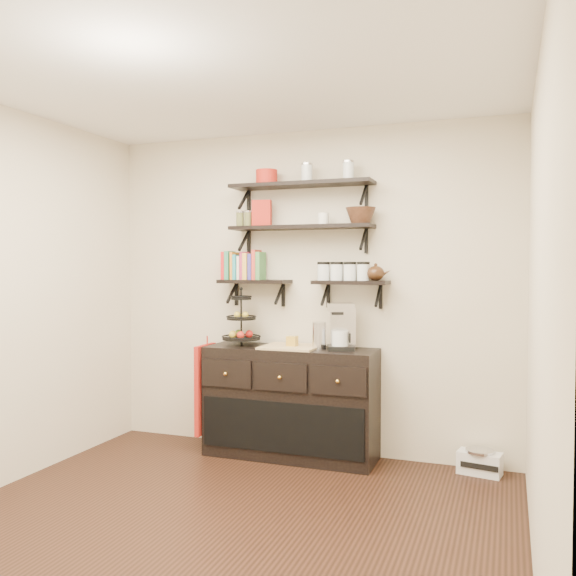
{
  "coord_description": "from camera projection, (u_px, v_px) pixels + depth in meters",
  "views": [
    {
      "loc": [
        1.62,
        -3.14,
        1.57
      ],
      "look_at": [
        0.06,
        1.15,
        1.4
      ],
      "focal_mm": 38.0,
      "sensor_mm": 36.0,
      "label": 1
    }
  ],
  "objects": [
    {
      "name": "radio",
      "position": [
        480.0,
        462.0,
        4.57
      ],
      "size": [
        0.34,
        0.24,
        0.19
      ],
      "rotation": [
        0.0,
        0.0,
        -0.18
      ],
      "color": "silver",
      "rests_on": "floor"
    },
    {
      "name": "thermal_carafe",
      "position": [
        319.0,
        336.0,
        4.86
      ],
      "size": [
        0.11,
        0.11,
        0.22
      ],
      "primitive_type": "cylinder",
      "color": "silver",
      "rests_on": "sideboard"
    },
    {
      "name": "red_pot",
      "position": [
        267.0,
        177.0,
        5.09
      ],
      "size": [
        0.18,
        0.18,
        0.12
      ],
      "primitive_type": "cylinder",
      "color": "#AB1E13",
      "rests_on": "shelf_top"
    },
    {
      "name": "ceiling",
      "position": [
        209.0,
        67.0,
        3.46
      ],
      "size": [
        3.5,
        3.5,
        0.02
      ],
      "primitive_type": "cube",
      "color": "white",
      "rests_on": "back_wall"
    },
    {
      "name": "ramekins",
      "position": [
        323.0,
        219.0,
        4.93
      ],
      "size": [
        0.09,
        0.09,
        0.1
      ],
      "primitive_type": "cylinder",
      "color": "white",
      "rests_on": "shelf_mid"
    },
    {
      "name": "glass_canisters",
      "position": [
        343.0,
        272.0,
        4.91
      ],
      "size": [
        0.43,
        0.1,
        0.13
      ],
      "color": "silver",
      "rests_on": "shelf_low_right"
    },
    {
      "name": "shelf_top",
      "position": [
        301.0,
        185.0,
        4.99
      ],
      "size": [
        1.2,
        0.27,
        0.23
      ],
      "color": "black",
      "rests_on": "back_wall"
    },
    {
      "name": "coffee_maker",
      "position": [
        341.0,
        327.0,
        4.84
      ],
      "size": [
        0.25,
        0.26,
        0.37
      ],
      "rotation": [
        0.0,
        0.0,
        0.35
      ],
      "color": "black",
      "rests_on": "sideboard"
    },
    {
      "name": "apron",
      "position": [
        205.0,
        389.0,
        5.13
      ],
      "size": [
        0.04,
        0.32,
        0.74
      ],
      "primitive_type": "cube",
      "color": "#A21811",
      "rests_on": "sideboard"
    },
    {
      "name": "cookbooks",
      "position": [
        245.0,
        266.0,
        5.2
      ],
      "size": [
        0.36,
        0.15,
        0.26
      ],
      "color": "red",
      "rests_on": "shelf_low_left"
    },
    {
      "name": "candle",
      "position": [
        292.0,
        341.0,
        4.96
      ],
      "size": [
        0.08,
        0.08,
        0.08
      ],
      "primitive_type": "cube",
      "color": "#B38A29",
      "rests_on": "sideboard"
    },
    {
      "name": "fruit_stand",
      "position": [
        242.0,
        326.0,
        5.11
      ],
      "size": [
        0.32,
        0.32,
        0.47
      ],
      "rotation": [
        0.0,
        0.0,
        -0.08
      ],
      "color": "black",
      "rests_on": "sideboard"
    },
    {
      "name": "shelf_mid",
      "position": [
        301.0,
        228.0,
        5.01
      ],
      "size": [
        1.2,
        0.27,
        0.23
      ],
      "color": "black",
      "rests_on": "back_wall"
    },
    {
      "name": "sideboard",
      "position": [
        291.0,
        402.0,
        4.98
      ],
      "size": [
        1.4,
        0.5,
        0.92
      ],
      "color": "black",
      "rests_on": "floor"
    },
    {
      "name": "shelf_low_left",
      "position": [
        255.0,
        282.0,
        5.18
      ],
      "size": [
        0.6,
        0.25,
        0.23
      ],
      "color": "black",
      "rests_on": "back_wall"
    },
    {
      "name": "shelf_low_right",
      "position": [
        351.0,
        283.0,
        4.89
      ],
      "size": [
        0.6,
        0.25,
        0.23
      ],
      "color": "black",
      "rests_on": "back_wall"
    },
    {
      "name": "right_wall",
      "position": [
        538.0,
        312.0,
        2.91
      ],
      "size": [
        0.02,
        3.5,
        2.7
      ],
      "primitive_type": "cube",
      "color": "beige",
      "rests_on": "ground"
    },
    {
      "name": "back_wall",
      "position": [
        306.0,
        292.0,
        5.15
      ],
      "size": [
        3.5,
        0.02,
        2.7
      ],
      "primitive_type": "cube",
      "color": "beige",
      "rests_on": "ground"
    },
    {
      "name": "floor",
      "position": [
        212.0,
        534.0,
        3.56
      ],
      "size": [
        3.5,
        3.5,
        0.0
      ],
      "primitive_type": "plane",
      "color": "black",
      "rests_on": "ground"
    },
    {
      "name": "recipe_box",
      "position": [
        262.0,
        213.0,
        5.12
      ],
      "size": [
        0.17,
        0.08,
        0.22
      ],
      "primitive_type": "cube",
      "rotation": [
        0.0,
        0.0,
        0.16
      ],
      "color": "#AB1E13",
      "rests_on": "shelf_mid"
    },
    {
      "name": "teapot",
      "position": [
        376.0,
        272.0,
        4.82
      ],
      "size": [
        0.2,
        0.17,
        0.14
      ],
      "primitive_type": null,
      "rotation": [
        0.0,
        0.0,
        0.15
      ],
      "color": "#372010",
      "rests_on": "shelf_low_right"
    },
    {
      "name": "walnut_bowl",
      "position": [
        361.0,
        216.0,
        4.83
      ],
      "size": [
        0.24,
        0.24,
        0.13
      ],
      "primitive_type": null,
      "color": "black",
      "rests_on": "shelf_mid"
    }
  ]
}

